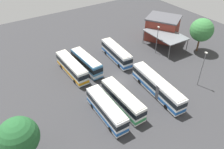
{
  "coord_description": "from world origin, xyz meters",
  "views": [
    {
      "loc": [
        -31.72,
        22.87,
        29.82
      ],
      "look_at": [
        0.88,
        1.34,
        1.57
      ],
      "focal_mm": 36.04,
      "sensor_mm": 36.0,
      "label": 1
    }
  ],
  "objects_px": {
    "maintenance_shelter": "(165,34)",
    "tree_north_edge": "(18,137)",
    "bus_row0_slot3": "(123,99)",
    "bus_row1_slot4": "(72,67)",
    "bus_row0_slot4": "(106,109)",
    "bus_row1_slot1": "(116,53)",
    "bus_row0_slot1": "(157,86)",
    "lamp_post_near_entrance": "(202,68)",
    "lamp_post_by_building": "(157,39)",
    "bus_row1_slot3": "(86,63)",
    "depot_building": "(162,28)",
    "tree_west_edge": "(202,30)"
  },
  "relations": [
    {
      "from": "bus_row0_slot1",
      "to": "lamp_post_near_entrance",
      "type": "bearing_deg",
      "value": -105.86
    },
    {
      "from": "bus_row0_slot3",
      "to": "depot_building",
      "type": "distance_m",
      "value": 31.11
    },
    {
      "from": "bus_row0_slot4",
      "to": "maintenance_shelter",
      "type": "bearing_deg",
      "value": -63.91
    },
    {
      "from": "bus_row0_slot3",
      "to": "depot_building",
      "type": "bearing_deg",
      "value": -56.89
    },
    {
      "from": "maintenance_shelter",
      "to": "tree_north_edge",
      "type": "bearing_deg",
      "value": 108.46
    },
    {
      "from": "depot_building",
      "to": "bus_row1_slot3",
      "type": "bearing_deg",
      "value": 94.93
    },
    {
      "from": "bus_row0_slot3",
      "to": "bus_row1_slot4",
      "type": "height_order",
      "value": "same"
    },
    {
      "from": "bus_row0_slot1",
      "to": "depot_building",
      "type": "relative_size",
      "value": 1.27
    },
    {
      "from": "bus_row0_slot4",
      "to": "tree_west_edge",
      "type": "bearing_deg",
      "value": -78.06
    },
    {
      "from": "bus_row0_slot1",
      "to": "bus_row0_slot3",
      "type": "xyz_separation_m",
      "value": [
        0.71,
        7.97,
        -0.0
      ]
    },
    {
      "from": "tree_north_edge",
      "to": "bus_row0_slot4",
      "type": "bearing_deg",
      "value": -87.23
    },
    {
      "from": "lamp_post_by_building",
      "to": "bus_row0_slot1",
      "type": "bearing_deg",
      "value": 138.4
    },
    {
      "from": "bus_row1_slot1",
      "to": "depot_building",
      "type": "height_order",
      "value": "depot_building"
    },
    {
      "from": "bus_row1_slot1",
      "to": "bus_row0_slot4",
      "type": "bearing_deg",
      "value": 140.54
    },
    {
      "from": "maintenance_shelter",
      "to": "tree_west_edge",
      "type": "bearing_deg",
      "value": -134.64
    },
    {
      "from": "bus_row0_slot4",
      "to": "bus_row1_slot4",
      "type": "distance_m",
      "value": 15.35
    },
    {
      "from": "bus_row1_slot4",
      "to": "depot_building",
      "type": "bearing_deg",
      "value": -85.89
    },
    {
      "from": "bus_row1_slot3",
      "to": "depot_building",
      "type": "relative_size",
      "value": 0.92
    },
    {
      "from": "bus_row0_slot4",
      "to": "bus_row1_slot3",
      "type": "height_order",
      "value": "same"
    },
    {
      "from": "bus_row0_slot3",
      "to": "tree_west_edge",
      "type": "xyz_separation_m",
      "value": [
        6.45,
        -28.9,
        4.04
      ]
    },
    {
      "from": "bus_row1_slot3",
      "to": "tree_north_edge",
      "type": "xyz_separation_m",
      "value": [
        -15.93,
        18.68,
        3.17
      ]
    },
    {
      "from": "bus_row0_slot3",
      "to": "maintenance_shelter",
      "type": "height_order",
      "value": "maintenance_shelter"
    },
    {
      "from": "bus_row0_slot1",
      "to": "lamp_post_by_building",
      "type": "bearing_deg",
      "value": -41.6
    },
    {
      "from": "bus_row0_slot1",
      "to": "bus_row1_slot3",
      "type": "relative_size",
      "value": 1.38
    },
    {
      "from": "maintenance_shelter",
      "to": "bus_row0_slot1",
      "type": "bearing_deg",
      "value": 131.91
    },
    {
      "from": "bus_row1_slot1",
      "to": "maintenance_shelter",
      "type": "distance_m",
      "value": 14.51
    },
    {
      "from": "bus_row1_slot1",
      "to": "lamp_post_near_entrance",
      "type": "xyz_separation_m",
      "value": [
        -17.85,
        -8.76,
        2.51
      ]
    },
    {
      "from": "bus_row1_slot1",
      "to": "bus_row1_slot4",
      "type": "distance_m",
      "value": 11.73
    },
    {
      "from": "maintenance_shelter",
      "to": "bus_row1_slot1",
      "type": "bearing_deg",
      "value": 82.13
    },
    {
      "from": "bus_row0_slot1",
      "to": "bus_row1_slot4",
      "type": "height_order",
      "value": "same"
    },
    {
      "from": "bus_row1_slot1",
      "to": "depot_building",
      "type": "relative_size",
      "value": 1.0
    },
    {
      "from": "bus_row0_slot1",
      "to": "maintenance_shelter",
      "type": "distance_m",
      "value": 19.93
    },
    {
      "from": "bus_row0_slot3",
      "to": "bus_row0_slot1",
      "type": "bearing_deg",
      "value": -95.07
    },
    {
      "from": "bus_row1_slot1",
      "to": "lamp_post_near_entrance",
      "type": "distance_m",
      "value": 20.04
    },
    {
      "from": "bus_row1_slot4",
      "to": "lamp_post_near_entrance",
      "type": "distance_m",
      "value": 27.52
    },
    {
      "from": "tree_north_edge",
      "to": "tree_west_edge",
      "type": "distance_m",
      "value": 47.85
    },
    {
      "from": "bus_row0_slot4",
      "to": "depot_building",
      "type": "distance_m",
      "value": 34.62
    },
    {
      "from": "bus_row0_slot1",
      "to": "tree_west_edge",
      "type": "bearing_deg",
      "value": -71.11
    },
    {
      "from": "lamp_post_near_entrance",
      "to": "lamp_post_by_building",
      "type": "bearing_deg",
      "value": -6.56
    },
    {
      "from": "depot_building",
      "to": "lamp_post_near_entrance",
      "type": "relative_size",
      "value": 1.42
    },
    {
      "from": "bus_row0_slot1",
      "to": "bus_row1_slot1",
      "type": "distance_m",
      "value": 15.22
    },
    {
      "from": "bus_row0_slot1",
      "to": "bus_row0_slot4",
      "type": "height_order",
      "value": "same"
    },
    {
      "from": "bus_row0_slot1",
      "to": "tree_west_edge",
      "type": "distance_m",
      "value": 22.48
    },
    {
      "from": "depot_building",
      "to": "tree_north_edge",
      "type": "xyz_separation_m",
      "value": [
        -18.15,
        44.37,
        1.82
      ]
    },
    {
      "from": "bus_row0_slot1",
      "to": "bus_row1_slot1",
      "type": "xyz_separation_m",
      "value": [
        15.22,
        -0.52,
        -0.0
      ]
    },
    {
      "from": "bus_row0_slot3",
      "to": "tree_west_edge",
      "type": "bearing_deg",
      "value": -77.41
    },
    {
      "from": "lamp_post_near_entrance",
      "to": "lamp_post_by_building",
      "type": "height_order",
      "value": "lamp_post_near_entrance"
    },
    {
      "from": "bus_row0_slot1",
      "to": "tree_north_edge",
      "type": "xyz_separation_m",
      "value": [
        -0.46,
        26.3,
        3.17
      ]
    },
    {
      "from": "bus_row1_slot3",
      "to": "bus_row0_slot4",
      "type": "bearing_deg",
      "value": 164.66
    },
    {
      "from": "depot_building",
      "to": "tree_north_edge",
      "type": "bearing_deg",
      "value": 112.24
    }
  ]
}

